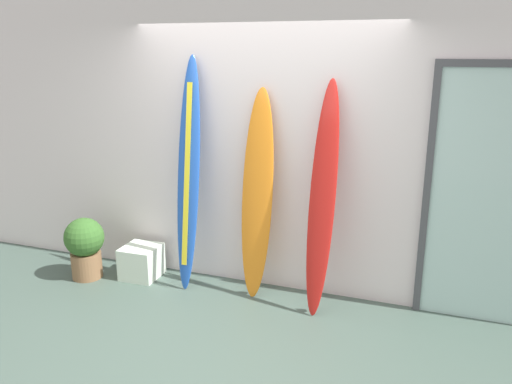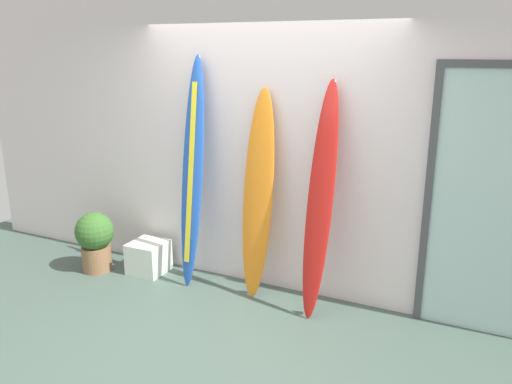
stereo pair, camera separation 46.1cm
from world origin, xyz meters
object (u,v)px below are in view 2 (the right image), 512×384
(display_block_left, at_px, (149,257))
(potted_plant, at_px, (95,239))
(surfboard_crimson, at_px, (320,203))
(glass_door, at_px, (499,201))
(surfboard_sunset, at_px, (258,197))
(surfboard_cobalt, at_px, (192,174))

(display_block_left, distance_m, potted_plant, 0.59)
(surfboard_crimson, xyz_separation_m, glass_door, (1.37, 0.25, 0.13))
(potted_plant, bearing_deg, surfboard_sunset, 9.32)
(surfboard_cobalt, distance_m, glass_door, 2.68)
(surfboard_cobalt, distance_m, potted_plant, 1.34)
(potted_plant, bearing_deg, surfboard_cobalt, 12.71)
(surfboard_cobalt, xyz_separation_m, potted_plant, (-1.08, -0.24, -0.76))
(surfboard_crimson, height_order, display_block_left, surfboard_crimson)
(surfboard_cobalt, relative_size, surfboard_crimson, 1.09)
(surfboard_crimson, bearing_deg, surfboard_cobalt, 178.21)
(surfboard_cobalt, height_order, potted_plant, surfboard_cobalt)
(surfboard_sunset, relative_size, potted_plant, 3.07)
(surfboard_crimson, height_order, potted_plant, surfboard_crimson)
(surfboard_cobalt, height_order, glass_door, surfboard_cobalt)
(surfboard_cobalt, relative_size, glass_door, 1.01)
(surfboard_sunset, xyz_separation_m, glass_door, (1.99, 0.16, 0.17))
(surfboard_cobalt, bearing_deg, glass_door, 4.48)
(surfboard_crimson, distance_m, glass_door, 1.40)
(surfboard_sunset, height_order, glass_door, glass_door)
(display_block_left, height_order, potted_plant, potted_plant)
(display_block_left, xyz_separation_m, glass_door, (3.23, 0.25, 0.97))
(surfboard_sunset, height_order, surfboard_crimson, surfboard_crimson)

